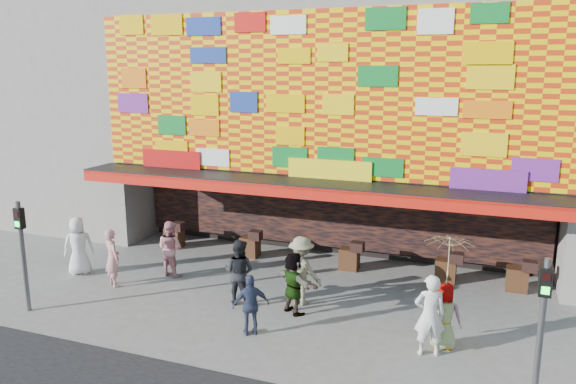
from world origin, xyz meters
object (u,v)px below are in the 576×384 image
(ped_c, at_px, (239,272))
(signal_right, at_px, (542,317))
(ped_b, at_px, (112,258))
(ped_f, at_px, (294,283))
(ped_e, at_px, (251,305))
(ped_g, at_px, (444,316))
(ped_i, at_px, (170,248))
(ped_d, at_px, (301,270))
(parasol, at_px, (448,257))
(ped_a, at_px, (78,246))
(ped_h, at_px, (430,315))
(signal_left, at_px, (22,244))

(ped_c, bearing_deg, signal_right, 163.14)
(ped_b, height_order, ped_f, ped_b)
(ped_b, height_order, ped_e, ped_b)
(signal_right, bearing_deg, ped_b, 168.76)
(ped_g, height_order, ped_i, ped_i)
(ped_d, height_order, parasol, parasol)
(ped_a, height_order, ped_h, ped_h)
(ped_h, bearing_deg, ped_c, -29.72)
(ped_b, height_order, ped_d, ped_d)
(ped_b, bearing_deg, ped_e, -166.14)
(ped_a, height_order, ped_e, ped_a)
(ped_a, height_order, ped_b, ped_a)
(signal_right, bearing_deg, signal_left, 180.00)
(ped_d, relative_size, parasol, 0.98)
(ped_a, xyz_separation_m, ped_h, (10.86, -1.31, 0.03))
(signal_right, distance_m, ped_i, 10.95)
(signal_left, height_order, ped_c, signal_left)
(ped_f, xyz_separation_m, ped_h, (3.60, -1.00, 0.12))
(ped_a, bearing_deg, ped_c, 137.32)
(ped_a, relative_size, parasol, 0.94)
(signal_right, distance_m, ped_b, 11.66)
(ped_h, bearing_deg, parasol, -141.99)
(signal_right, height_order, ped_h, signal_right)
(signal_right, xyz_separation_m, ped_h, (-2.14, 1.38, -0.91))
(signal_left, distance_m, signal_right, 12.40)
(ped_e, distance_m, ped_h, 4.17)
(ped_d, bearing_deg, signal_right, 167.14)
(signal_left, bearing_deg, ped_c, 25.64)
(ped_e, relative_size, ped_g, 0.97)
(ped_g, relative_size, ped_i, 0.90)
(signal_right, height_order, ped_a, signal_right)
(signal_right, relative_size, ped_c, 1.65)
(signal_left, xyz_separation_m, ped_d, (6.65, 3.03, -0.91))
(signal_right, distance_m, ped_h, 2.71)
(ped_f, bearing_deg, ped_a, 30.07)
(ped_a, distance_m, parasol, 11.26)
(ped_b, distance_m, ped_e, 5.31)
(ped_a, xyz_separation_m, ped_f, (7.26, -0.32, -0.09))
(signal_right, bearing_deg, ped_f, 157.47)
(signal_left, height_order, ped_b, signal_left)
(ped_c, bearing_deg, signal_left, 27.09)
(signal_right, distance_m, parasol, 2.62)
(signal_right, xyz_separation_m, ped_f, (-5.74, 2.38, -1.03))
(ped_a, bearing_deg, ped_f, 137.52)
(signal_right, distance_m, ped_g, 2.81)
(ped_f, relative_size, ped_h, 0.88)
(signal_left, xyz_separation_m, ped_c, (5.06, 2.43, -0.95))
(ped_a, relative_size, ped_d, 0.97)
(ped_d, distance_m, parasol, 4.27)
(signal_right, relative_size, ped_f, 1.80)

